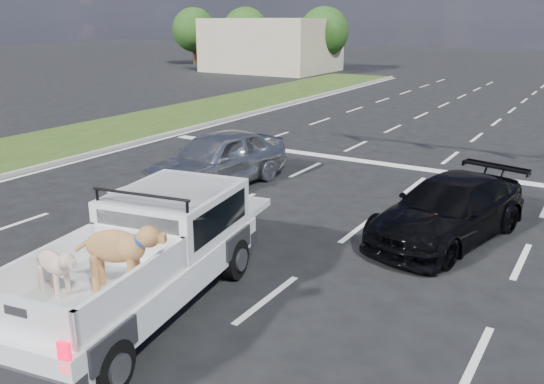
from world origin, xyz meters
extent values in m
plane|color=black|center=(0.00, 0.00, 0.00)|extent=(160.00, 160.00, 0.00)
cube|color=silver|center=(-5.25, 6.00, 0.01)|extent=(0.12, 60.00, 0.01)
cube|color=silver|center=(-1.75, 6.00, 0.01)|extent=(0.12, 60.00, 0.01)
cube|color=silver|center=(1.75, 6.00, 0.01)|extent=(0.12, 60.00, 0.01)
cube|color=silver|center=(5.25, 6.00, 0.01)|extent=(0.12, 60.00, 0.01)
cube|color=silver|center=(-8.80, 6.00, 0.01)|extent=(0.15, 60.00, 0.01)
cube|color=silver|center=(0.00, 10.00, 0.01)|extent=(17.00, 0.45, 0.01)
cube|color=#223D12|center=(-11.50, 6.00, 0.05)|extent=(5.00, 60.00, 0.10)
cube|color=gray|center=(-9.05, 6.00, 0.07)|extent=(0.15, 60.00, 0.14)
cube|color=#B5AB8A|center=(-20.00, 36.00, 2.20)|extent=(10.00, 8.00, 4.40)
cylinder|color=#332114|center=(-30.00, 38.00, 1.08)|extent=(0.44, 0.44, 2.16)
sphere|color=#12370F|center=(-30.00, 38.00, 3.30)|extent=(4.20, 4.20, 4.20)
cylinder|color=#332114|center=(-24.00, 38.00, 1.08)|extent=(0.44, 0.44, 2.16)
sphere|color=#12370F|center=(-24.00, 38.00, 3.30)|extent=(4.20, 4.20, 4.20)
cylinder|color=#332114|center=(-16.00, 38.00, 1.08)|extent=(0.44, 0.44, 2.16)
sphere|color=#12370F|center=(-16.00, 38.00, 3.30)|extent=(4.20, 4.20, 4.20)
cylinder|color=black|center=(-0.35, -3.50, 0.38)|extent=(0.40, 0.79, 0.76)
cylinder|color=black|center=(1.36, -3.22, 0.38)|extent=(0.40, 0.79, 0.76)
cylinder|color=black|center=(-0.95, 0.14, 0.38)|extent=(0.40, 0.79, 0.76)
cylinder|color=black|center=(0.76, 0.42, 0.38)|extent=(0.40, 0.79, 0.76)
cube|color=silver|center=(0.20, -1.49, 0.66)|extent=(2.72, 5.52, 0.52)
cube|color=silver|center=(0.00, -0.26, 1.35)|extent=(2.18, 2.56, 0.86)
cube|color=black|center=(0.18, -1.37, 1.38)|extent=(1.53, 0.28, 0.62)
cylinder|color=black|center=(0.16, -1.24, 1.97)|extent=(1.78, 0.34, 0.05)
cube|color=black|center=(0.39, -2.64, 0.89)|extent=(2.16, 2.79, 0.06)
cube|color=silver|center=(-0.45, -2.78, 1.18)|extent=(0.49, 2.52, 0.52)
cube|color=silver|center=(1.22, -2.51, 1.18)|extent=(0.49, 2.52, 0.52)
cube|color=silver|center=(0.58, -3.86, 1.18)|extent=(1.76, 0.36, 0.52)
cube|color=red|center=(1.45, -3.93, 0.95)|extent=(0.17, 0.08, 0.40)
cube|color=black|center=(0.61, -3.99, 0.48)|extent=(1.94, 0.60, 0.30)
imported|color=#A6A8AD|center=(-3.07, 5.13, 0.80)|extent=(2.41, 4.86, 1.59)
imported|color=black|center=(3.64, 4.42, 0.67)|extent=(2.92, 4.93, 1.34)
camera|label=1|loc=(6.45, -7.60, 4.70)|focal=38.00mm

